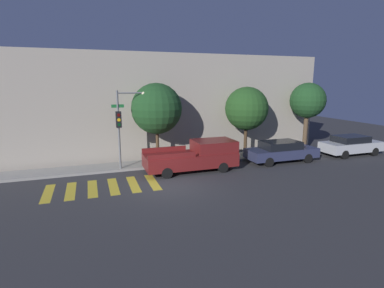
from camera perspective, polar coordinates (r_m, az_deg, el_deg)
name	(u,v)px	position (r m, az deg, el deg)	size (l,w,h in m)	color
ground_plane	(169,186)	(15.24, -4.48, -7.90)	(60.00, 60.00, 0.00)	#333335
sidewalk	(152,164)	(19.02, -7.60, -3.77)	(26.00, 1.76, 0.14)	gray
building_row	(139,105)	(22.62, -10.03, 7.42)	(26.00, 6.00, 7.00)	#A89E8E
crosswalk	(103,187)	(15.58, -16.58, -7.92)	(5.42, 2.60, 0.00)	gold
traffic_light_pole	(125,116)	(17.50, -12.62, 5.17)	(2.06, 0.56, 4.66)	slate
pickup_truck	(196,156)	(17.55, 0.83, -2.30)	(5.34, 2.09, 1.74)	maroon
sedan_near_corner	(281,151)	(20.29, 16.62, -1.29)	(4.68, 1.79, 1.38)	#2D3351
sedan_middle	(351,145)	(24.14, 28.01, -0.14)	(4.37, 1.78, 1.40)	#B7BABF
tree_near_corner	(157,109)	(18.51, -6.76, 6.69)	(3.10, 3.10, 5.08)	#4C3823
tree_midblock	(247,109)	(20.75, 10.35, 6.64)	(2.92, 2.92, 4.82)	#42301E
tree_far_end	(308,101)	(23.58, 21.17, 7.66)	(2.55, 2.55, 5.09)	brown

